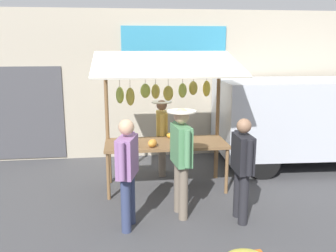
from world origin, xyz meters
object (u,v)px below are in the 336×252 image
(market_stall, at_px, (165,104))
(shopper_with_ponytail, at_px, (181,153))
(vendor_with_sunhat, at_px, (162,132))
(parked_van, at_px, (312,114))
(shopper_in_striped_shirt, at_px, (127,167))
(shopper_in_grey_tee, at_px, (242,163))

(market_stall, distance_m, shopper_with_ponytail, 1.32)
(vendor_with_sunhat, xyz_separation_m, parked_van, (-3.34, -0.27, 0.22))
(shopper_in_striped_shirt, xyz_separation_m, shopper_in_grey_tee, (-1.68, -0.02, -0.02))
(vendor_with_sunhat, distance_m, shopper_with_ponytail, 1.89)
(shopper_in_striped_shirt, height_order, parked_van, parked_van)
(market_stall, bearing_deg, vendor_with_sunhat, -91.11)
(market_stall, xyz_separation_m, parked_van, (-3.35, -0.96, -0.45))
(shopper_in_grey_tee, relative_size, parked_van, 0.35)
(vendor_with_sunhat, height_order, shopper_with_ponytail, shopper_with_ponytail)
(shopper_in_grey_tee, bearing_deg, shopper_with_ponytail, 72.56)
(shopper_in_grey_tee, distance_m, shopper_with_ponytail, 0.92)
(vendor_with_sunhat, height_order, shopper_in_grey_tee, shopper_in_grey_tee)
(market_stall, relative_size, shopper_in_striped_shirt, 1.55)
(vendor_with_sunhat, xyz_separation_m, shopper_with_ponytail, (-0.09, 1.88, 0.11))
(shopper_in_striped_shirt, xyz_separation_m, shopper_with_ponytail, (-0.82, -0.30, 0.08))
(shopper_in_grey_tee, bearing_deg, shopper_in_striped_shirt, 90.99)
(vendor_with_sunhat, bearing_deg, shopper_with_ponytail, 7.10)
(parked_van, bearing_deg, market_stall, 18.51)
(parked_van, bearing_deg, shopper_with_ponytail, 36.01)
(market_stall, distance_m, vendor_with_sunhat, 0.96)
(market_stall, bearing_deg, shopper_in_grey_tee, 123.37)
(market_stall, height_order, shopper_in_striped_shirt, market_stall)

